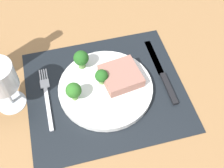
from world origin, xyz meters
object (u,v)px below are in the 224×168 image
(knife, at_px, (163,75))
(wine_glass, at_px, (0,79))
(plate, at_px, (106,88))
(steak, at_px, (121,76))
(fork, at_px, (47,97))

(knife, bearing_deg, wine_glass, 177.33)
(wine_glass, bearing_deg, plate, -5.44)
(knife, relative_size, wine_glass, 1.60)
(steak, height_order, wine_glass, wine_glass)
(fork, relative_size, knife, 0.83)
(steak, height_order, fork, steak)
(plate, relative_size, steak, 2.57)
(plate, height_order, fork, plate)
(fork, distance_m, wine_glass, 0.13)
(steak, relative_size, fork, 0.50)
(plate, height_order, knife, plate)
(knife, xyz_separation_m, wine_glass, (-0.40, 0.02, 0.10))
(wine_glass, bearing_deg, fork, -5.66)
(steak, distance_m, fork, 0.20)
(fork, bearing_deg, steak, 2.79)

